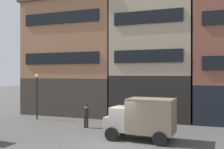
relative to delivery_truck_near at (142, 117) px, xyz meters
The scene contains 7 objects.
ground_plane 2.39m from the delivery_truck_near, 137.63° to the right, with size 120.00×120.00×0.00m, color #4C4947.
building_far_left 14.20m from the delivery_truck_near, 135.05° to the left, with size 10.06×7.40×11.95m.
building_center_left 12.13m from the delivery_truck_near, 96.26° to the left, with size 7.57×7.40×17.75m.
delivery_truck_near is the anchor object (origin of this frame).
pedestrian_officer 5.45m from the delivery_truck_near, 155.70° to the left, with size 0.48×0.48×1.79m.
streetlamp_curbside 11.59m from the delivery_truck_near, 159.38° to the left, with size 0.32×0.32×4.12m.
fire_hydrant_curbside 5.21m from the delivery_truck_near, 132.43° to the left, with size 0.24×0.24×0.83m.
Camera 1 is at (5.49, -14.98, 4.14)m, focal length 42.92 mm.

